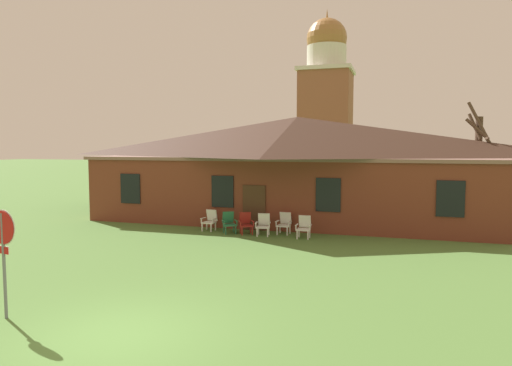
# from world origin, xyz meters

# --- Properties ---
(ground_plane) EXTENTS (200.00, 200.00, 0.00)m
(ground_plane) POSITION_xyz_m (0.00, 0.00, 0.00)
(ground_plane) COLOR #517A38
(brick_building) EXTENTS (20.77, 10.40, 5.51)m
(brick_building) POSITION_xyz_m (-0.00, 17.27, 2.81)
(brick_building) COLOR brown
(brick_building) RESTS_ON ground
(dome_tower) EXTENTS (5.18, 5.18, 17.08)m
(dome_tower) POSITION_xyz_m (-1.51, 37.50, 7.73)
(dome_tower) COLOR #93563D
(dome_tower) RESTS_ON ground
(stop_sign) EXTENTS (0.80, 0.16, 2.50)m
(stop_sign) POSITION_xyz_m (-3.03, 0.11, 1.77)
(stop_sign) COLOR slate
(stop_sign) RESTS_ON ground
(lawn_chair_by_porch) EXTENTS (0.68, 0.71, 0.96)m
(lawn_chair_by_porch) POSITION_xyz_m (-2.86, 11.57, 0.50)
(lawn_chair_by_porch) COLOR white
(lawn_chair_by_porch) RESTS_ON ground
(lawn_chair_near_door) EXTENTS (0.84, 0.87, 0.96)m
(lawn_chair_near_door) POSITION_xyz_m (-1.80, 11.24, 0.50)
(lawn_chair_near_door) COLOR #28704C
(lawn_chair_near_door) RESTS_ON ground
(lawn_chair_left_end) EXTENTS (0.82, 0.86, 0.96)m
(lawn_chair_left_end) POSITION_xyz_m (-1.01, 11.28, 0.50)
(lawn_chair_left_end) COLOR maroon
(lawn_chair_left_end) RESTS_ON ground
(lawn_chair_middle) EXTENTS (0.70, 0.74, 0.96)m
(lawn_chair_middle) POSITION_xyz_m (-0.16, 11.17, 0.50)
(lawn_chair_middle) COLOR white
(lawn_chair_middle) RESTS_ON ground
(lawn_chair_right_end) EXTENTS (0.66, 0.69, 0.96)m
(lawn_chair_right_end) POSITION_xyz_m (0.63, 11.78, 0.50)
(lawn_chair_right_end) COLOR white
(lawn_chair_right_end) RESTS_ON ground
(lawn_chair_far_side) EXTENTS (0.65, 0.68, 0.96)m
(lawn_chair_far_side) POSITION_xyz_m (1.65, 11.12, 0.50)
(lawn_chair_far_side) COLOR white
(lawn_chair_far_side) RESTS_ON ground
(bare_tree_beside_building) EXTENTS (2.06, 1.52, 6.16)m
(bare_tree_beside_building) POSITION_xyz_m (9.34, 18.08, 3.11)
(bare_tree_beside_building) COLOR brown
(bare_tree_beside_building) RESTS_ON ground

